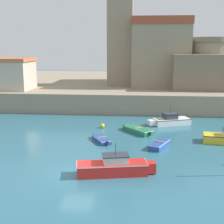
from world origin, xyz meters
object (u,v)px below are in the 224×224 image
dinghy_blue_3 (101,139)px  fortress (209,67)px  dinghy_blue_2 (160,144)px  mooring_buoy (102,126)px  dinghy_green_8 (138,130)px  motorboat_white_0 (170,120)px  harbor_shed_mid_row (6,73)px  church (152,47)px  motorboat_red_1 (114,167)px

dinghy_blue_3 → fortress: bearing=56.4°
dinghy_blue_2 → mooring_buoy: dinghy_blue_2 is taller
dinghy_green_8 → motorboat_white_0: bearing=45.8°
dinghy_blue_2 → harbor_shed_mid_row: harbor_shed_mid_row is taller
mooring_buoy → church: bearing=72.8°
dinghy_green_8 → mooring_buoy: bearing=158.1°
motorboat_white_0 → motorboat_red_1: (-5.63, -15.77, 0.08)m
church → fortress: 10.23m
church → motorboat_white_0: bearing=-84.3°
dinghy_green_8 → fortress: (11.41, 19.14, 5.69)m
motorboat_red_1 → dinghy_green_8: bearing=81.8°
motorboat_white_0 → dinghy_green_8: 5.66m
motorboat_red_1 → church: church is taller
dinghy_blue_3 → mooring_buoy: mooring_buoy is taller
dinghy_green_8 → mooring_buoy: (-4.17, 1.67, -0.05)m
dinghy_blue_2 → mooring_buoy: size_ratio=6.39×
dinghy_blue_2 → dinghy_blue_3: 5.96m
motorboat_white_0 → church: size_ratio=0.30×
motorboat_red_1 → dinghy_blue_2: bearing=60.8°
dinghy_blue_2 → church: 28.39m
dinghy_blue_3 → mooring_buoy: size_ratio=6.12×
harbor_shed_mid_row → motorboat_red_1: bearing=-52.8°
harbor_shed_mid_row → dinghy_blue_2: bearing=-38.5°
mooring_buoy → motorboat_white_0: bearing=16.3°
church → harbor_shed_mid_row: (-22.74, -8.85, -3.94)m
motorboat_red_1 → harbor_shed_mid_row: (-18.91, 24.93, 4.68)m
dinghy_blue_3 → church: size_ratio=0.18×
motorboat_red_1 → fortress: fortress is taller
motorboat_red_1 → dinghy_blue_2: motorboat_red_1 is taller
motorboat_white_0 → fortress: (7.46, 15.09, 5.49)m
dinghy_blue_2 → mooring_buoy: bearing=133.9°
motorboat_red_1 → dinghy_blue_3: 8.40m
motorboat_white_0 → fortress: size_ratio=0.43×
mooring_buoy → church: church is taller
motorboat_white_0 → dinghy_green_8: size_ratio=1.43×
dinghy_blue_3 → motorboat_red_1: bearing=-76.3°
motorboat_red_1 → dinghy_blue_3: (-1.99, 8.16, -0.37)m
motorboat_white_0 → fortress: 17.71m
dinghy_green_8 → church: (2.14, 22.06, 8.91)m
church → dinghy_blue_2: bearing=-90.0°
motorboat_white_0 → dinghy_green_8: bearing=-134.2°
church → dinghy_green_8: bearing=-95.6°
motorboat_white_0 → mooring_buoy: (-8.12, -2.38, -0.26)m
dinghy_blue_2 → church: bearing=90.0°
dinghy_green_8 → dinghy_blue_3: bearing=-135.8°
church → dinghy_blue_3: bearing=-102.8°
dinghy_blue_2 → harbor_shed_mid_row: (-22.74, 18.10, 4.99)m
dinghy_blue_2 → fortress: bearing=68.9°
fortress → harbor_shed_mid_row: 32.55m
fortress → motorboat_red_1: bearing=-113.0°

